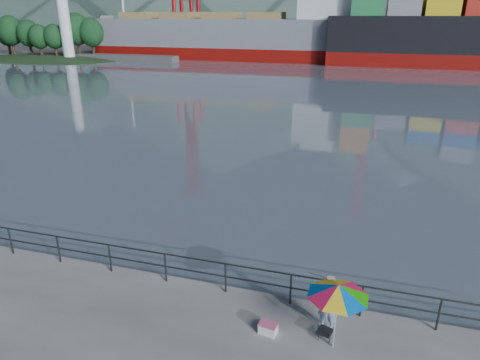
# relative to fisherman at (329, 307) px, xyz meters

# --- Properties ---
(harbor_water) EXTENTS (500.00, 280.00, 0.00)m
(harbor_water) POSITION_rel_fisherman_xyz_m (-4.15, 129.13, -0.75)
(harbor_water) COLOR slate
(harbor_water) RESTS_ON ground
(far_dock) EXTENTS (200.00, 40.00, 0.40)m
(far_dock) POSITION_rel_fisherman_xyz_m (5.85, 92.13, -0.75)
(far_dock) COLOR #514F4C
(far_dock) RESTS_ON ground
(guardrail) EXTENTS (22.00, 0.06, 1.03)m
(guardrail) POSITION_rel_fisherman_xyz_m (-4.15, 0.83, -0.23)
(guardrail) COLOR #2D3033
(guardrail) RESTS_ON ground
(lighthouse_islet) EXTENTS (48.00, 26.40, 19.20)m
(lighthouse_islet) POSITION_rel_fisherman_xyz_m (-59.12, 61.12, -0.49)
(lighthouse_islet) COLOR #263F1E
(lighthouse_islet) RESTS_ON ground
(fisherman) EXTENTS (0.57, 0.39, 1.51)m
(fisherman) POSITION_rel_fisherman_xyz_m (0.00, 0.00, 0.00)
(fisherman) COLOR #2F4C89
(fisherman) RESTS_ON ground
(beach_umbrella) EXTENTS (2.01, 2.01, 1.89)m
(beach_umbrella) POSITION_rel_fisherman_xyz_m (0.22, -0.60, 0.98)
(beach_umbrella) COLOR white
(beach_umbrella) RESTS_ON ground
(folding_stool) EXTENTS (0.47, 0.47, 0.24)m
(folding_stool) POSITION_rel_fisherman_xyz_m (-0.02, -0.34, -0.62)
(folding_stool) COLOR black
(folding_stool) RESTS_ON ground
(cooler_bag) EXTENTS (0.51, 0.38, 0.27)m
(cooler_bag) POSITION_rel_fisherman_xyz_m (-1.50, -0.58, -0.62)
(cooler_bag) COLOR silver
(cooler_bag) RESTS_ON ground
(fishing_rod) EXTENTS (0.48, 1.54, 1.13)m
(fishing_rod) POSITION_rel_fisherman_xyz_m (-0.37, 1.15, -0.75)
(fishing_rod) COLOR black
(fishing_rod) RESTS_ON ground
(bulk_carrier) EXTENTS (53.98, 9.34, 14.50)m
(bulk_carrier) POSITION_rel_fisherman_xyz_m (-23.13, 71.61, 3.34)
(bulk_carrier) COLOR #730B06
(bulk_carrier) RESTS_ON ground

